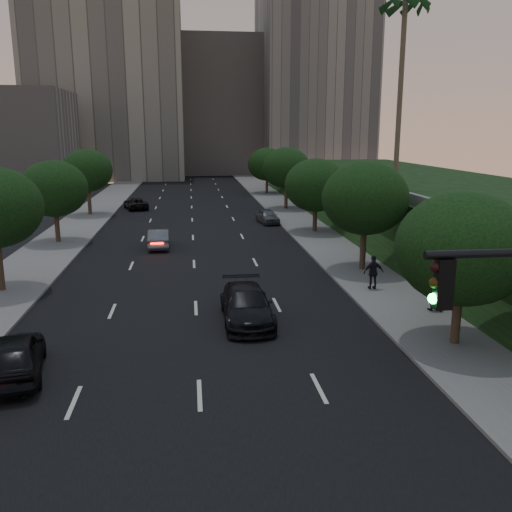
{
  "coord_description": "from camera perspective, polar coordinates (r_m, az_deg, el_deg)",
  "views": [
    {
      "loc": [
        -0.13,
        -11.36,
        8.49
      ],
      "look_at": [
        2.42,
        9.51,
        3.6
      ],
      "focal_mm": 38.0,
      "sensor_mm": 36.0,
      "label": 1
    }
  ],
  "objects": [
    {
      "name": "ground",
      "position": [
        14.18,
        -5.52,
        -23.75
      ],
      "size": [
        160.0,
        160.0,
        0.0
      ],
      "primitive_type": "plane",
      "color": "black",
      "rests_on": "ground"
    },
    {
      "name": "road_surface",
      "position": [
        42.22,
        -6.63,
        1.41
      ],
      "size": [
        16.0,
        140.0,
        0.02
      ],
      "primitive_type": "cube",
      "color": "black",
      "rests_on": "ground"
    },
    {
      "name": "sidewalk_right",
      "position": [
        43.46,
        7.01,
        1.82
      ],
      "size": [
        4.5,
        140.0,
        0.15
      ],
      "primitive_type": "cube",
      "color": "slate",
      "rests_on": "ground"
    },
    {
      "name": "sidewalk_left",
      "position": [
        43.4,
        -20.29,
        1.09
      ],
      "size": [
        4.5,
        140.0,
        0.15
      ],
      "primitive_type": "cube",
      "color": "slate",
      "rests_on": "ground"
    },
    {
      "name": "embankment",
      "position": [
        45.62,
        22.21,
        3.94
      ],
      "size": [
        18.0,
        90.0,
        4.0
      ],
      "primitive_type": "cube",
      "color": "black",
      "rests_on": "ground"
    },
    {
      "name": "parapet_wall",
      "position": [
        41.86,
        12.19,
        7.12
      ],
      "size": [
        0.35,
        90.0,
        0.7
      ],
      "primitive_type": "cube",
      "color": "slate",
      "rests_on": "embankment"
    },
    {
      "name": "office_block_left",
      "position": [
        104.56,
        -15.21,
        16.77
      ],
      "size": [
        26.0,
        20.0,
        32.0
      ],
      "primitive_type": "cube",
      "color": "gray",
      "rests_on": "ground"
    },
    {
      "name": "office_block_mid",
      "position": [
        113.61,
        -3.99,
        15.33
      ],
      "size": [
        22.0,
        18.0,
        26.0
      ],
      "primitive_type": "cube",
      "color": "#9B968E",
      "rests_on": "ground"
    },
    {
      "name": "office_block_right",
      "position": [
        110.45,
        5.99,
        17.96
      ],
      "size": [
        20.0,
        22.0,
        36.0
      ],
      "primitive_type": "cube",
      "color": "gray",
      "rests_on": "ground"
    },
    {
      "name": "office_block_filler",
      "position": [
        85.39,
        -25.06,
        10.88
      ],
      "size": [
        18.0,
        16.0,
        14.0
      ],
      "primitive_type": "cube",
      "color": "#9B968E",
      "rests_on": "ground"
    },
    {
      "name": "tree_right_a",
      "position": [
        22.44,
        20.91,
        0.73
      ],
      "size": [
        5.2,
        5.2,
        6.24
      ],
      "color": "#38281C",
      "rests_on": "ground"
    },
    {
      "name": "tree_right_b",
      "position": [
        33.28,
        11.42,
        5.97
      ],
      "size": [
        5.2,
        5.2,
        6.74
      ],
      "color": "#38281C",
      "rests_on": "ground"
    },
    {
      "name": "tree_right_c",
      "position": [
        45.79,
        6.3,
        7.41
      ],
      "size": [
        5.2,
        5.2,
        6.24
      ],
      "color": "#38281C",
      "rests_on": "ground"
    },
    {
      "name": "tree_right_d",
      "position": [
        59.42,
        3.22,
        9.23
      ],
      "size": [
        5.2,
        5.2,
        6.74
      ],
      "color": "#38281C",
      "rests_on": "ground"
    },
    {
      "name": "tree_right_e",
      "position": [
        74.23,
        1.16,
        9.63
      ],
      "size": [
        5.2,
        5.2,
        6.24
      ],
      "color": "#38281C",
      "rests_on": "ground"
    },
    {
      "name": "tree_left_c",
      "position": [
        43.77,
        -20.49,
        6.65
      ],
      "size": [
        5.0,
        5.0,
        6.34
      ],
      "color": "#38281C",
      "rests_on": "ground"
    },
    {
      "name": "tree_left_d",
      "position": [
        57.4,
        -17.34,
        8.59
      ],
      "size": [
        5.0,
        5.0,
        6.71
      ],
      "color": "#38281C",
      "rests_on": "ground"
    },
    {
      "name": "palm_far",
      "position": [
        45.33,
        15.45,
        24.3
      ],
      "size": [
        3.2,
        3.2,
        15.5
      ],
      "color": "#4C4233",
      "rests_on": "embankment"
    },
    {
      "name": "sedan_near_left",
      "position": [
        21.04,
        -24.11,
        -9.53
      ],
      "size": [
        2.76,
        5.0,
        1.61
      ],
      "primitive_type": "imported",
      "rotation": [
        0.0,
        0.0,
        3.33
      ],
      "color": "black",
      "rests_on": "ground"
    },
    {
      "name": "sedan_mid_left",
      "position": [
        40.67,
        -10.21,
        1.84
      ],
      "size": [
        1.64,
        4.31,
        1.4
      ],
      "primitive_type": "imported",
      "rotation": [
        0.0,
        0.0,
        3.18
      ],
      "color": "slate",
      "rests_on": "ground"
    },
    {
      "name": "sedan_far_left",
      "position": [
        61.28,
        -12.55,
        5.41
      ],
      "size": [
        3.31,
        4.98,
        1.27
      ],
      "primitive_type": "imported",
      "rotation": [
        0.0,
        0.0,
        3.43
      ],
      "color": "black",
      "rests_on": "ground"
    },
    {
      "name": "sedan_near_right",
      "position": [
        24.59,
        -1.0,
        -5.18
      ],
      "size": [
        2.21,
        5.4,
        1.56
      ],
      "primitive_type": "imported",
      "rotation": [
        0.0,
        0.0,
        0.0
      ],
      "color": "black",
      "rests_on": "ground"
    },
    {
      "name": "sedan_far_right",
      "position": [
        50.72,
        1.22,
        4.22
      ],
      "size": [
        2.1,
        4.12,
        1.34
      ],
      "primitive_type": "imported",
      "rotation": [
        0.0,
        0.0,
        0.13
      ],
      "color": "#4F5255",
      "rests_on": "ground"
    },
    {
      "name": "pedestrian_b",
      "position": [
        26.97,
        18.24,
        -3.47
      ],
      "size": [
        1.13,
        1.01,
        1.92
      ],
      "primitive_type": "imported",
      "rotation": [
        0.0,
        0.0,
        2.78
      ],
      "color": "black",
      "rests_on": "sidewalk_right"
    },
    {
      "name": "pedestrian_c",
      "position": [
        29.67,
        12.26,
        -1.7
      ],
      "size": [
        1.09,
        0.48,
        1.84
      ],
      "primitive_type": "imported",
      "rotation": [
        0.0,
        0.0,
        3.17
      ],
      "color": "black",
      "rests_on": "sidewalk_right"
    }
  ]
}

